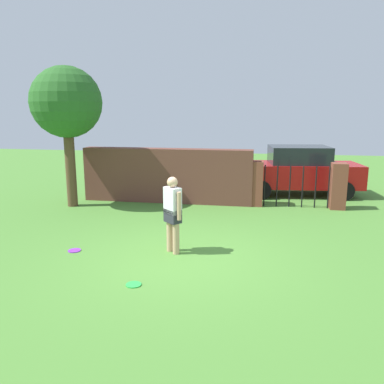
{
  "coord_description": "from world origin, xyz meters",
  "views": [
    {
      "loc": [
        1.47,
        -7.36,
        2.95
      ],
      "look_at": [
        -0.14,
        1.77,
        1.0
      ],
      "focal_mm": 36.52,
      "sensor_mm": 36.0,
      "label": 1
    }
  ],
  "objects_px": {
    "tree": "(66,104)",
    "person": "(173,211)",
    "car": "(298,171)",
    "frisbee_green": "(134,285)",
    "frisbee_purple": "(74,250)"
  },
  "relations": [
    {
      "from": "person",
      "to": "car",
      "type": "distance_m",
      "value": 7.11
    },
    {
      "from": "person",
      "to": "car",
      "type": "relative_size",
      "value": 0.37
    },
    {
      "from": "person",
      "to": "frisbee_purple",
      "type": "relative_size",
      "value": 6.0
    },
    {
      "from": "tree",
      "to": "frisbee_purple",
      "type": "height_order",
      "value": "tree"
    },
    {
      "from": "tree",
      "to": "frisbee_purple",
      "type": "bearing_deg",
      "value": -62.95
    },
    {
      "from": "frisbee_purple",
      "to": "car",
      "type": "bearing_deg",
      "value": 52.38
    },
    {
      "from": "person",
      "to": "frisbee_purple",
      "type": "distance_m",
      "value": 2.29
    },
    {
      "from": "tree",
      "to": "frisbee_green",
      "type": "relative_size",
      "value": 15.73
    },
    {
      "from": "person",
      "to": "frisbee_green",
      "type": "distance_m",
      "value": 1.92
    },
    {
      "from": "car",
      "to": "person",
      "type": "bearing_deg",
      "value": 57.5
    },
    {
      "from": "car",
      "to": "frisbee_green",
      "type": "bearing_deg",
      "value": 60.35
    },
    {
      "from": "frisbee_green",
      "to": "frisbee_purple",
      "type": "bearing_deg",
      "value": 142.23
    },
    {
      "from": "person",
      "to": "tree",
      "type": "bearing_deg",
      "value": -179.34
    },
    {
      "from": "person",
      "to": "car",
      "type": "height_order",
      "value": "car"
    },
    {
      "from": "tree",
      "to": "person",
      "type": "distance_m",
      "value": 5.75
    }
  ]
}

